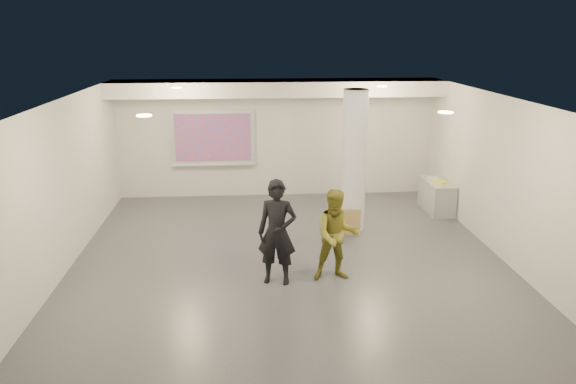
{
  "coord_description": "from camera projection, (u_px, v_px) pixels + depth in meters",
  "views": [
    {
      "loc": [
        -0.75,
        -9.61,
        4.15
      ],
      "look_at": [
        0.0,
        0.4,
        1.25
      ],
      "focal_mm": 35.0,
      "sensor_mm": 36.0,
      "label": 1
    }
  ],
  "objects": [
    {
      "name": "floor",
      "position": [
        290.0,
        263.0,
        10.41
      ],
      "size": [
        8.0,
        9.0,
        0.01
      ],
      "primitive_type": "cube",
      "color": "#3B3F44",
      "rests_on": "ground"
    },
    {
      "name": "ceiling",
      "position": [
        290.0,
        100.0,
        9.58
      ],
      "size": [
        8.0,
        9.0,
        0.01
      ],
      "primitive_type": "cube",
      "color": "white",
      "rests_on": "floor"
    },
    {
      "name": "wall_back",
      "position": [
        276.0,
        138.0,
        14.31
      ],
      "size": [
        8.0,
        0.01,
        3.0
      ],
      "primitive_type": "cube",
      "color": "beige",
      "rests_on": "floor"
    },
    {
      "name": "wall_front",
      "position": [
        324.0,
        302.0,
        5.68
      ],
      "size": [
        8.0,
        0.01,
        3.0
      ],
      "primitive_type": "cube",
      "color": "beige",
      "rests_on": "floor"
    },
    {
      "name": "wall_left",
      "position": [
        60.0,
        189.0,
        9.71
      ],
      "size": [
        0.01,
        9.0,
        3.0
      ],
      "primitive_type": "cube",
      "color": "beige",
      "rests_on": "floor"
    },
    {
      "name": "wall_right",
      "position": [
        507.0,
        180.0,
        10.28
      ],
      "size": [
        0.01,
        9.0,
        3.0
      ],
      "primitive_type": "cube",
      "color": "beige",
      "rests_on": "floor"
    },
    {
      "name": "soffit_band",
      "position": [
        277.0,
        88.0,
        13.41
      ],
      "size": [
        8.0,
        1.1,
        0.36
      ],
      "primitive_type": "cube",
      "color": "silver",
      "rests_on": "ceiling"
    },
    {
      "name": "downlight_nw",
      "position": [
        177.0,
        88.0,
        11.82
      ],
      "size": [
        0.22,
        0.22,
        0.02
      ],
      "primitive_type": "cylinder",
      "color": "#FFE48F",
      "rests_on": "ceiling"
    },
    {
      "name": "downlight_ne",
      "position": [
        382.0,
        86.0,
        12.14
      ],
      "size": [
        0.22,
        0.22,
        0.02
      ],
      "primitive_type": "cylinder",
      "color": "#FFE48F",
      "rests_on": "ceiling"
    },
    {
      "name": "downlight_sw",
      "position": [
        144.0,
        116.0,
        7.99
      ],
      "size": [
        0.22,
        0.22,
        0.02
      ],
      "primitive_type": "cylinder",
      "color": "#FFE48F",
      "rests_on": "ceiling"
    },
    {
      "name": "downlight_se",
      "position": [
        445.0,
        112.0,
        8.3
      ],
      "size": [
        0.22,
        0.22,
        0.02
      ],
      "primitive_type": "cylinder",
      "color": "#FFE48F",
      "rests_on": "ceiling"
    },
    {
      "name": "column",
      "position": [
        354.0,
        161.0,
        11.83
      ],
      "size": [
        0.52,
        0.52,
        3.0
      ],
      "primitive_type": "cylinder",
      "color": "silver",
      "rests_on": "floor"
    },
    {
      "name": "projection_screen",
      "position": [
        213.0,
        138.0,
        14.14
      ],
      "size": [
        2.1,
        0.13,
        1.42
      ],
      "color": "silver",
      "rests_on": "wall_back"
    },
    {
      "name": "credenza",
      "position": [
        437.0,
        196.0,
        13.29
      ],
      "size": [
        0.53,
        1.26,
        0.73
      ],
      "primitive_type": "cube",
      "rotation": [
        0.0,
        0.0,
        0.0
      ],
      "color": "gray",
      "rests_on": "floor"
    },
    {
      "name": "papers_stack",
      "position": [
        433.0,
        178.0,
        13.42
      ],
      "size": [
        0.26,
        0.32,
        0.02
      ],
      "primitive_type": "cube",
      "rotation": [
        0.0,
        0.0,
        -0.12
      ],
      "color": "silver",
      "rests_on": "credenza"
    },
    {
      "name": "postit_pad",
      "position": [
        441.0,
        182.0,
        13.07
      ],
      "size": [
        0.31,
        0.38,
        0.03
      ],
      "primitive_type": "cube",
      "rotation": [
        0.0,
        0.0,
        0.26
      ],
      "color": "#D1E627",
      "rests_on": "credenza"
    },
    {
      "name": "cardboard_back",
      "position": [
        348.0,
        223.0,
        11.74
      ],
      "size": [
        0.51,
        0.14,
        0.55
      ],
      "primitive_type": "cube",
      "rotation": [
        -0.09,
        0.0,
        -0.09
      ],
      "color": "olive",
      "rests_on": "floor"
    },
    {
      "name": "cardboard_front",
      "position": [
        336.0,
        220.0,
        12.04
      ],
      "size": [
        0.47,
        0.27,
        0.48
      ],
      "primitive_type": "cube",
      "rotation": [
        -0.27,
        0.0,
        0.23
      ],
      "color": "olive",
      "rests_on": "floor"
    },
    {
      "name": "woman",
      "position": [
        277.0,
        232.0,
        9.37
      ],
      "size": [
        0.74,
        0.57,
        1.8
      ],
      "primitive_type": "imported",
      "rotation": [
        0.0,
        0.0,
        -0.23
      ],
      "color": "black",
      "rests_on": "floor"
    },
    {
      "name": "man",
      "position": [
        337.0,
        235.0,
        9.54
      ],
      "size": [
        0.79,
        0.63,
        1.6
      ],
      "primitive_type": "imported",
      "rotation": [
        0.0,
        0.0,
        0.03
      ],
      "color": "olive",
      "rests_on": "floor"
    }
  ]
}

